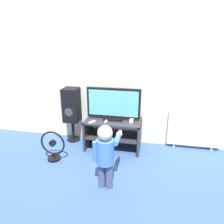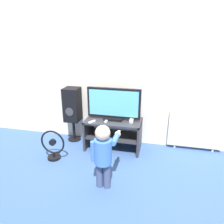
{
  "view_description": "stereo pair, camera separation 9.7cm",
  "coord_description": "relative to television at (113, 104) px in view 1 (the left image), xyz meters",
  "views": [
    {
      "loc": [
        0.66,
        -3.07,
        1.88
      ],
      "look_at": [
        0.0,
        0.15,
        0.7
      ],
      "focal_mm": 35.0,
      "sensor_mm": 36.0,
      "label": 1
    },
    {
      "loc": [
        0.75,
        -3.05,
        1.88
      ],
      "look_at": [
        0.0,
        0.15,
        0.7
      ],
      "focal_mm": 35.0,
      "sensor_mm": 36.0,
      "label": 2
    }
  ],
  "objects": [
    {
      "name": "floor_fan",
      "position": [
        -0.84,
        -0.59,
        -0.57
      ],
      "size": [
        0.4,
        0.2,
        0.49
      ],
      "color": "black",
      "rests_on": "ground_plane"
    },
    {
      "name": "wall_back",
      "position": [
        0.0,
        0.31,
        0.51
      ],
      "size": [
        10.0,
        0.06,
        2.6
      ],
      "color": "silver",
      "rests_on": "ground_plane"
    },
    {
      "name": "radiator",
      "position": [
        1.35,
        0.24,
        -0.43
      ],
      "size": [
        0.88,
        0.08,
        0.66
      ],
      "color": "white",
      "rests_on": "ground_plane"
    },
    {
      "name": "game_console",
      "position": [
        0.31,
        -0.03,
        -0.24
      ],
      "size": [
        0.06,
        0.16,
        0.05
      ],
      "color": "white",
      "rests_on": "tv_stand"
    },
    {
      "name": "remote_primary",
      "position": [
        -0.32,
        -0.2,
        -0.25
      ],
      "size": [
        0.1,
        0.13,
        0.03
      ],
      "color": "white",
      "rests_on": "tv_stand"
    },
    {
      "name": "speaker_tower",
      "position": [
        -0.78,
        0.12,
        -0.12
      ],
      "size": [
        0.27,
        0.29,
        0.99
      ],
      "color": "black",
      "rests_on": "ground_plane"
    },
    {
      "name": "ground_plane",
      "position": [
        0.0,
        -0.27,
        -0.79
      ],
      "size": [
        16.0,
        16.0,
        0.0
      ],
      "primitive_type": "plane",
      "color": "#38568C"
    },
    {
      "name": "television",
      "position": [
        0.0,
        0.0,
        0.0
      ],
      "size": [
        0.89,
        0.2,
        0.54
      ],
      "color": "black",
      "rests_on": "tv_stand"
    },
    {
      "name": "child",
      "position": [
        0.11,
        -1.05,
        -0.28
      ],
      "size": [
        0.33,
        0.48,
        0.86
      ],
      "color": "#3F4C72",
      "rests_on": "ground_plane"
    },
    {
      "name": "tv_stand",
      "position": [
        0.0,
        -0.02,
        -0.45
      ],
      "size": [
        0.93,
        0.5,
        0.52
      ],
      "color": "#2D2D33",
      "rests_on": "ground_plane"
    },
    {
      "name": "remote_secondary",
      "position": [
        -0.09,
        -0.11,
        -0.25
      ],
      "size": [
        0.05,
        0.13,
        0.03
      ],
      "color": "white",
      "rests_on": "tv_stand"
    }
  ]
}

